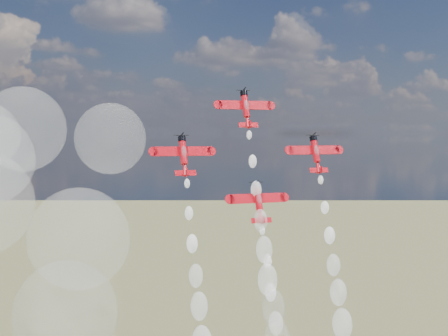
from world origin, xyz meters
TOP-DOWN VIEW (x-y plane):
  - plane_lead at (14.28, 21.09)m, footprint 11.77×5.29m
  - plane_left at (-0.13, 17.47)m, footprint 11.77×5.29m
  - plane_right at (28.70, 17.47)m, footprint 11.77×5.29m
  - plane_slot at (14.28, 13.86)m, footprint 11.77×5.29m
  - smoke_trail_lead at (14.44, 5.55)m, footprint 5.50×20.32m

SIDE VIEW (x-z plane):
  - smoke_trail_lead at x=14.44m, z-range 48.41..95.67m
  - plane_slot at x=14.28m, z-range 89.77..97.82m
  - plane_left at x=-0.13m, z-range 99.19..107.24m
  - plane_right at x=28.70m, z-range 99.19..107.24m
  - plane_lead at x=14.28m, z-range 108.61..116.66m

